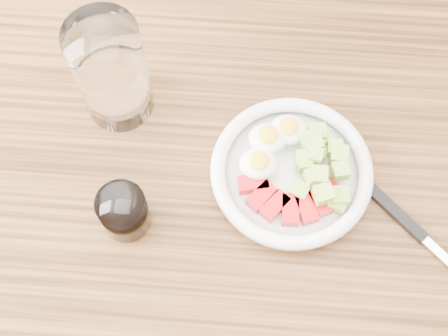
% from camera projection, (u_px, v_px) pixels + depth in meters
% --- Properties ---
extents(ground, '(4.00, 4.00, 0.00)m').
position_uv_depth(ground, '(228.00, 294.00, 1.52)').
color(ground, brown).
rests_on(ground, ground).
extents(dining_table, '(1.50, 0.90, 0.77)m').
position_uv_depth(dining_table, '(230.00, 209.00, 0.90)').
color(dining_table, brown).
rests_on(dining_table, ground).
extents(bowl, '(0.21, 0.21, 0.05)m').
position_uv_depth(bowl, '(292.00, 170.00, 0.79)').
color(bowl, white).
rests_on(bowl, dining_table).
extents(fork, '(0.17, 0.16, 0.01)m').
position_uv_depth(fork, '(411.00, 227.00, 0.78)').
color(fork, black).
rests_on(fork, dining_table).
extents(water_glass, '(0.09, 0.09, 0.16)m').
position_uv_depth(water_glass, '(111.00, 72.00, 0.78)').
color(water_glass, white).
rests_on(water_glass, dining_table).
extents(coffee_glass, '(0.06, 0.06, 0.07)m').
position_uv_depth(coffee_glass, '(124.00, 212.00, 0.76)').
color(coffee_glass, white).
rests_on(coffee_glass, dining_table).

